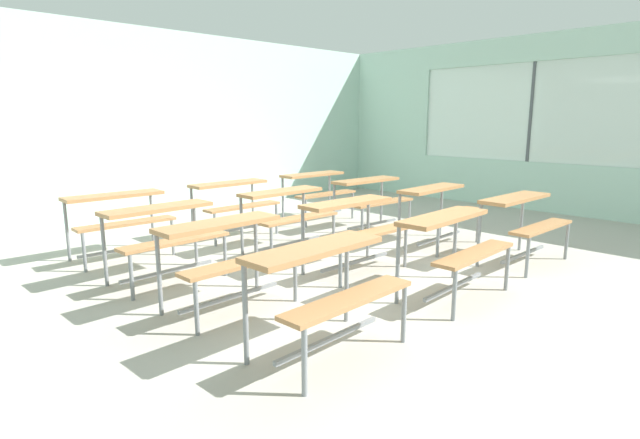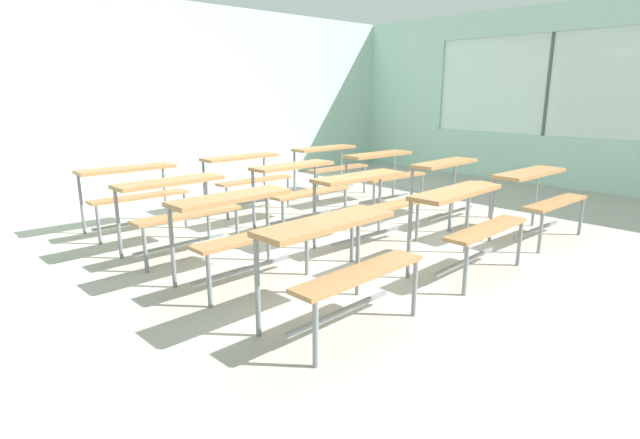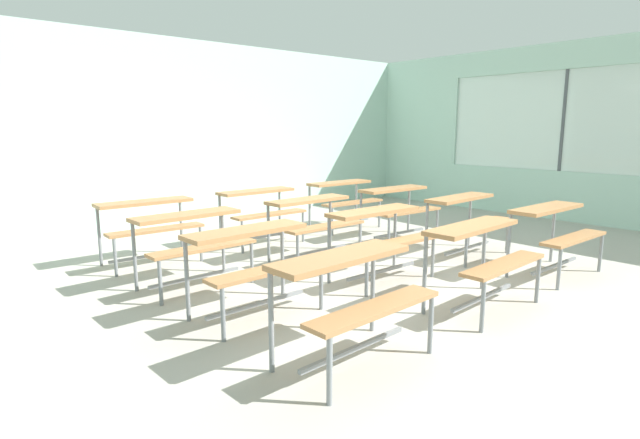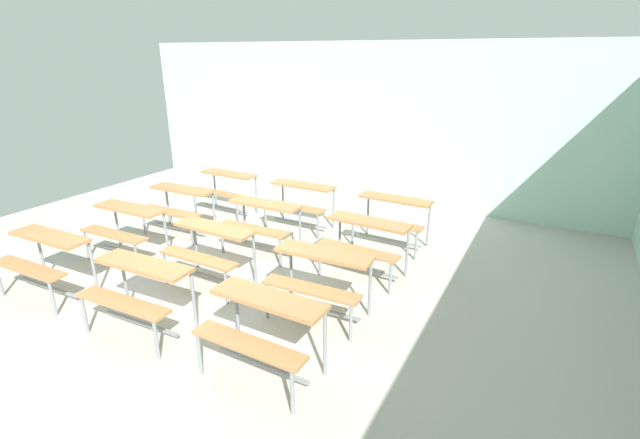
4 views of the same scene
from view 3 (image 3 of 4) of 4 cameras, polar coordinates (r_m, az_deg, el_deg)
name	(u,v)px [view 3 (image 3 of 4)]	position (r m, az deg, el deg)	size (l,w,h in m)	color
ground	(387,285)	(5.29, 7.71, -7.45)	(10.00, 9.00, 0.05)	#ADA89E
wall_back	(184,133)	(8.68, -15.23, 9.52)	(10.00, 0.12, 3.00)	silver
wall_right	(602,137)	(9.35, 29.55, 8.25)	(0.12, 9.00, 3.00)	silver
desk_bench_r0c0	(352,283)	(3.40, 3.69, -7.24)	(1.12, 0.62, 0.74)	#A87547
desk_bench_r0c1	(482,246)	(4.63, 18.08, -2.93)	(1.12, 0.63, 0.74)	#A87547
desk_bench_r0c2	(556,224)	(5.99, 25.32, -0.45)	(1.11, 0.61, 0.74)	#A87547
desk_bench_r1c0	(254,251)	(4.27, -7.58, -3.59)	(1.11, 0.62, 0.74)	#A87547
desk_bench_r1c1	(381,227)	(5.26, 6.97, -0.91)	(1.11, 0.62, 0.74)	#A87547
desk_bench_r1c2	(467,211)	(6.48, 16.49, 0.90)	(1.12, 0.63, 0.74)	#A87547
desk_bench_r2c0	(192,232)	(5.15, -14.38, -1.40)	(1.12, 0.62, 0.74)	#A87547
desk_bench_r2c1	(314,214)	(6.04, -0.71, 0.66)	(1.11, 0.60, 0.74)	#A87547
desk_bench_r2c2	(399,201)	(7.19, 8.98, 2.12)	(1.13, 0.64, 0.74)	#A87547
desk_bench_r3c0	(149,217)	(6.19, -18.98, 0.32)	(1.12, 0.63, 0.74)	#A87547
desk_bench_r3c1	(261,203)	(6.91, -6.77, 1.84)	(1.10, 0.59, 0.74)	#A87547
desk_bench_r3c2	(344,193)	(7.92, 2.76, 3.01)	(1.12, 0.63, 0.74)	#A87547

